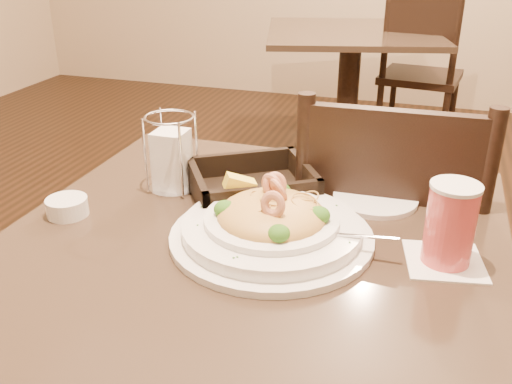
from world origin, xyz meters
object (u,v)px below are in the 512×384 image
(napkin_caddy, at_px, (172,158))
(side_plate, at_px, (375,199))
(drink_glass, at_px, (450,225))
(bread_basket, at_px, (252,188))
(butter_ramekin, at_px, (67,207))
(dining_chair_far, at_px, (420,71))
(background_table, at_px, (349,72))
(pasta_bowl, at_px, (272,224))
(main_table, at_px, (253,335))
(dining_chair_near, at_px, (383,259))

(napkin_caddy, relative_size, side_plate, 0.96)
(drink_glass, xyz_separation_m, bread_basket, (-0.39, 0.14, -0.05))
(napkin_caddy, height_order, butter_ramekin, napkin_caddy)
(dining_chair_far, bearing_deg, side_plate, 97.15)
(background_table, xyz_separation_m, pasta_bowl, (0.22, -2.31, 0.26))
(main_table, xyz_separation_m, side_plate, (0.19, 0.21, 0.23))
(pasta_bowl, relative_size, napkin_caddy, 2.46)
(side_plate, height_order, butter_ramekin, butter_ramekin)
(dining_chair_near, distance_m, dining_chair_far, 2.08)
(main_table, xyz_separation_m, pasta_bowl, (0.04, -0.00, 0.26))
(background_table, relative_size, pasta_bowl, 2.70)
(pasta_bowl, xyz_separation_m, side_plate, (0.16, 0.22, -0.03))
(bread_basket, xyz_separation_m, butter_ramekin, (-0.32, -0.18, -0.01))
(dining_chair_near, relative_size, pasta_bowl, 2.29)
(pasta_bowl, height_order, side_plate, pasta_bowl)
(pasta_bowl, bearing_deg, side_plate, 53.88)
(background_table, bearing_deg, pasta_bowl, -84.44)
(dining_chair_near, bearing_deg, background_table, -80.07)
(dining_chair_near, xyz_separation_m, butter_ramekin, (-0.59, -0.39, 0.24))
(pasta_bowl, distance_m, napkin_caddy, 0.30)
(background_table, distance_m, dining_chair_near, 1.99)
(main_table, distance_m, dining_chair_near, 0.42)
(background_table, bearing_deg, dining_chair_near, -78.25)
(butter_ramekin, bearing_deg, dining_chair_near, 33.66)
(drink_glass, height_order, side_plate, drink_glass)
(bread_basket, distance_m, napkin_caddy, 0.18)
(dining_chair_far, height_order, side_plate, dining_chair_far)
(napkin_caddy, bearing_deg, drink_glass, -13.03)
(background_table, height_order, butter_ramekin, butter_ramekin)
(dining_chair_near, height_order, bread_basket, dining_chair_near)
(background_table, xyz_separation_m, dining_chair_far, (0.38, 0.13, 0.01))
(bread_basket, bearing_deg, background_table, 93.63)
(dining_chair_near, bearing_deg, side_plate, 79.67)
(dining_chair_far, relative_size, side_plate, 5.40)
(drink_glass, bearing_deg, side_plate, 125.20)
(main_table, distance_m, bread_basket, 0.30)
(background_table, bearing_deg, butter_ramekin, -94.47)
(napkin_caddy, bearing_deg, butter_ramekin, -129.48)
(dining_chair_near, bearing_deg, dining_chair_far, -91.01)
(napkin_caddy, xyz_separation_m, butter_ramekin, (-0.14, -0.18, -0.05))
(pasta_bowl, xyz_separation_m, drink_glass, (0.30, 0.02, 0.04))
(background_table, xyz_separation_m, butter_ramekin, (-0.18, -2.34, 0.24))
(background_table, height_order, drink_glass, drink_glass)
(napkin_caddy, bearing_deg, dining_chair_near, 25.99)
(dining_chair_near, relative_size, dining_chair_far, 1.00)
(main_table, relative_size, dining_chair_near, 0.97)
(drink_glass, relative_size, butter_ramekin, 1.85)
(side_plate, distance_m, butter_ramekin, 0.62)
(pasta_bowl, height_order, bread_basket, pasta_bowl)
(dining_chair_near, bearing_deg, drink_glass, 107.12)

